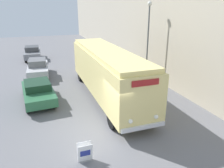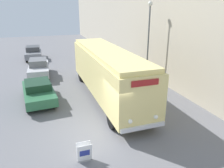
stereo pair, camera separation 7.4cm
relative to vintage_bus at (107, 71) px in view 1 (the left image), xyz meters
name	(u,v)px [view 1 (the left image)]	position (x,y,z in m)	size (l,w,h in m)	color
ground_plane	(101,134)	(-1.81, -4.41, -1.92)	(80.00, 80.00, 0.00)	slate
building_wall_right	(141,29)	(5.30, 5.59, 2.11)	(0.30, 60.00, 8.06)	#B2A893
vintage_bus	(107,71)	(0.00, 0.00, 0.00)	(2.43, 11.07, 3.37)	black
sign_board	(85,153)	(-2.99, -6.13, -1.51)	(0.61, 0.32, 0.83)	gray
streetlamp	(148,32)	(4.13, 2.05, 2.25)	(0.36, 0.36, 6.42)	#595E60
parked_car_near	(38,91)	(-4.57, 0.78, -1.19)	(2.17, 4.31, 1.39)	black
parked_car_mid	(38,68)	(-4.40, 6.65, -1.12)	(1.94, 4.36, 1.57)	black
parked_car_far	(32,53)	(-4.80, 13.84, -1.12)	(1.90, 4.21, 1.55)	black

